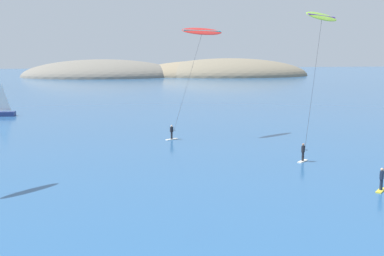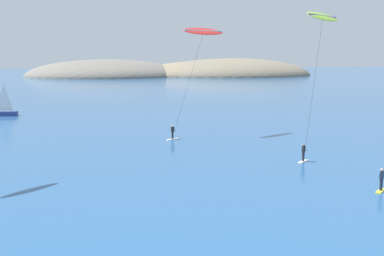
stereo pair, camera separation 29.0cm
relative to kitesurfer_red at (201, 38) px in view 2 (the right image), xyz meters
The scene contains 3 objects.
headland_island 151.31m from the kitesurfer_red, 81.05° to the left, with size 122.33×49.74×15.01m.
kitesurfer_red is the anchor object (origin of this frame).
kitesurfer_lime 16.20m from the kitesurfer_red, 58.30° to the right, with size 5.78×5.14×13.75m.
Camera 2 is at (-4.22, -15.51, 9.95)m, focal length 45.00 mm.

